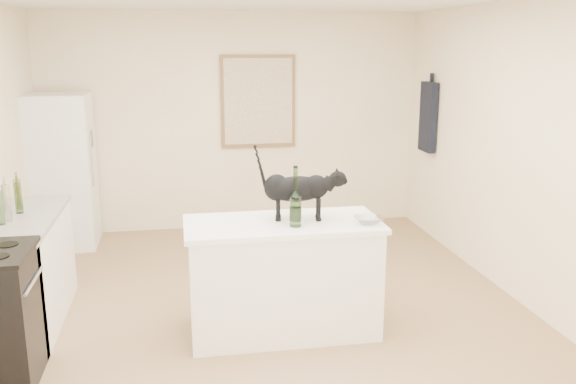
{
  "coord_description": "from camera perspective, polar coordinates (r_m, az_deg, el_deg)",
  "views": [
    {
      "loc": [
        -0.65,
        -4.63,
        2.22
      ],
      "look_at": [
        0.15,
        -0.15,
        1.12
      ],
      "focal_mm": 38.24,
      "sensor_mm": 36.0,
      "label": 1
    }
  ],
  "objects": [
    {
      "name": "left_countertop",
      "position": [
        5.28,
        -24.03,
        -2.35
      ],
      "size": [
        0.62,
        1.44,
        0.04
      ],
      "primitive_type": "cube",
      "color": "gray",
      "rests_on": "left_cabinets"
    },
    {
      "name": "black_cat",
      "position": [
        4.7,
        0.84,
        -0.01
      ],
      "size": [
        0.64,
        0.29,
        0.43
      ],
      "primitive_type": null,
      "rotation": [
        0.0,
        0.0,
        -0.17
      ],
      "color": "black",
      "rests_on": "island_top"
    },
    {
      "name": "island_top",
      "position": [
        4.69,
        -0.49,
        -3.02
      ],
      "size": [
        1.5,
        0.7,
        0.04
      ],
      "primitive_type": "cube",
      "color": "white",
      "rests_on": "island_base"
    },
    {
      "name": "fridge",
      "position": [
        7.23,
        -20.29,
        1.82
      ],
      "size": [
        0.68,
        0.68,
        1.7
      ],
      "primitive_type": "cube",
      "color": "white",
      "rests_on": "floor"
    },
    {
      "name": "glass_bowl",
      "position": [
        4.67,
        7.49,
        -2.62
      ],
      "size": [
        0.21,
        0.21,
        0.05
      ],
      "primitive_type": "imported",
      "rotation": [
        0.0,
        0.0,
        -0.0
      ],
      "color": "silver",
      "rests_on": "island_top"
    },
    {
      "name": "fridge_paper",
      "position": [
        7.11,
        -17.8,
        4.8
      ],
      "size": [
        0.06,
        0.13,
        0.19
      ],
      "primitive_type": "cube",
      "rotation": [
        0.0,
        0.0,
        0.43
      ],
      "color": "white",
      "rests_on": "fridge"
    },
    {
      "name": "artwork_canvas",
      "position": [
        7.43,
        -2.77,
        8.4
      ],
      "size": [
        0.82,
        0.0,
        1.02
      ],
      "primitive_type": "cube",
      "color": "beige",
      "rests_on": "wall_back"
    },
    {
      "name": "hanging_garment",
      "position": [
        7.31,
        12.9,
        6.81
      ],
      "size": [
        0.08,
        0.34,
        0.8
      ],
      "primitive_type": "cube",
      "color": "black",
      "rests_on": "wall_right"
    },
    {
      "name": "island_base",
      "position": [
        4.84,
        -0.48,
        -8.12
      ],
      "size": [
        1.44,
        0.67,
        0.86
      ],
      "primitive_type": "cube",
      "color": "white",
      "rests_on": "floor"
    },
    {
      "name": "wine_bottle",
      "position": [
        4.52,
        0.7,
        -0.75
      ],
      "size": [
        0.1,
        0.1,
        0.4
      ],
      "primitive_type": "cylinder",
      "rotation": [
        0.0,
        0.0,
        -0.11
      ],
      "color": "#215020",
      "rests_on": "island_top"
    },
    {
      "name": "wall_back",
      "position": [
        7.47,
        -5.09,
        6.46
      ],
      "size": [
        4.5,
        0.0,
        4.5
      ],
      "primitive_type": "plane",
      "rotation": [
        1.57,
        0.0,
        0.0
      ],
      "color": "#FDECC4",
      "rests_on": "ground"
    },
    {
      "name": "counter_bottle_cluster",
      "position": [
        5.25,
        -24.41,
        -0.75
      ],
      "size": [
        0.12,
        0.53,
        0.29
      ],
      "color": "#1F511B",
      "rests_on": "left_countertop"
    },
    {
      "name": "left_cabinets",
      "position": [
        5.41,
        -23.57,
        -6.94
      ],
      "size": [
        0.6,
        1.4,
        0.86
      ],
      "primitive_type": "cube",
      "color": "white",
      "rests_on": "floor"
    },
    {
      "name": "wall_right",
      "position": [
        5.55,
        21.62,
        3.07
      ],
      "size": [
        0.0,
        5.5,
        5.5
      ],
      "primitive_type": "plane",
      "rotation": [
        1.57,
        0.0,
        -1.57
      ],
      "color": "#FDECC4",
      "rests_on": "ground"
    },
    {
      "name": "wall_front",
      "position": [
        2.2,
        8.29,
        -11.39
      ],
      "size": [
        4.5,
        0.0,
        4.5
      ],
      "primitive_type": "plane",
      "rotation": [
        -1.57,
        0.0,
        0.0
      ],
      "color": "#FDECC4",
      "rests_on": "ground"
    },
    {
      "name": "artwork_frame",
      "position": [
        7.45,
        -2.79,
        8.41
      ],
      "size": [
        0.9,
        0.03,
        1.1
      ],
      "primitive_type": "cube",
      "color": "brown",
      "rests_on": "wall_back"
    },
    {
      "name": "floor",
      "position": [
        5.18,
        -1.97,
        -11.8
      ],
      "size": [
        5.5,
        5.5,
        0.0
      ],
      "primitive_type": "plane",
      "color": "#8F6D4C",
      "rests_on": "ground"
    }
  ]
}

